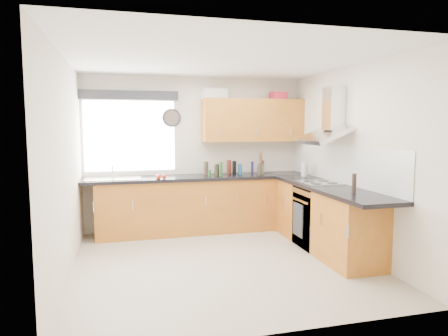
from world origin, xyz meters
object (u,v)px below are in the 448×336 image
object	(u,v)px
oven	(319,217)
upper_cabinets	(253,120)
extractor_hood	(328,122)
washing_machine	(190,209)

from	to	relation	value
oven	upper_cabinets	bearing A→B (deg)	112.54
extractor_hood	upper_cabinets	xyz separation A→B (m)	(-0.65, 1.33, 0.03)
oven	extractor_hood	bearing A→B (deg)	-0.00
extractor_hood	oven	bearing A→B (deg)	180.00
extractor_hood	washing_machine	distance (m)	2.55
oven	upper_cabinets	xyz separation A→B (m)	(-0.55, 1.32, 1.38)
extractor_hood	upper_cabinets	distance (m)	1.48
extractor_hood	washing_machine	bearing A→B (deg)	145.12
oven	upper_cabinets	distance (m)	1.99
oven	washing_machine	size ratio (longest dim) A/B	1.12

